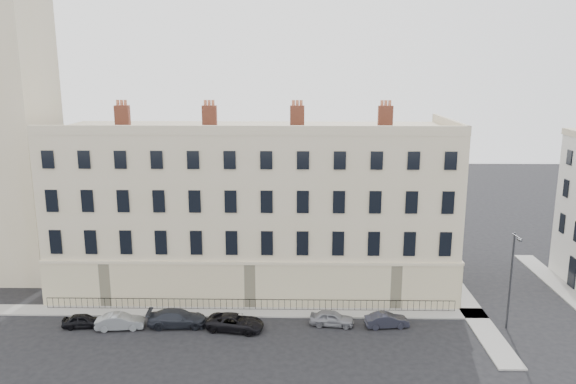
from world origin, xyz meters
name	(u,v)px	position (x,y,z in m)	size (l,w,h in m)	color
ground	(322,341)	(0.00, 0.00, 0.00)	(160.00, 160.00, 0.00)	black
terrace	(255,207)	(-5.97, 11.97, 7.50)	(36.22, 12.22, 17.00)	#C4B792
church_tower	(1,86)	(-30.00, 14.00, 18.66)	(8.00, 8.13, 44.00)	#C4B792
pavement_terrace	(203,311)	(-10.00, 5.00, 0.06)	(48.00, 2.00, 0.12)	gray
pavement_east_return	(463,299)	(13.00, 8.00, 0.06)	(2.00, 24.00, 0.12)	gray
pavement_adjacent	(565,291)	(23.00, 10.00, 0.06)	(2.00, 20.00, 0.12)	gray
railings	(250,305)	(-6.00, 5.40, 0.55)	(35.00, 0.04, 0.96)	black
car_a	(83,321)	(-19.10, 2.06, 0.55)	(1.30, 3.23, 1.10)	black
car_b	(120,322)	(-16.05, 1.80, 0.62)	(1.32, 3.77, 1.24)	gray
car_c	(177,318)	(-11.57, 2.36, 0.69)	(1.93, 4.75, 1.38)	#20232A
car_d	(235,322)	(-6.84, 1.80, 0.63)	(2.10, 4.56, 1.27)	black
car_e	(332,318)	(0.89, 2.75, 0.61)	(1.43, 3.57, 1.22)	gray
car_f	(387,320)	(5.27, 2.53, 0.58)	(1.22, 3.49, 1.15)	#22232D
streetlamp	(511,277)	(14.82, 2.37, 4.42)	(0.35, 1.72, 7.97)	#303135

